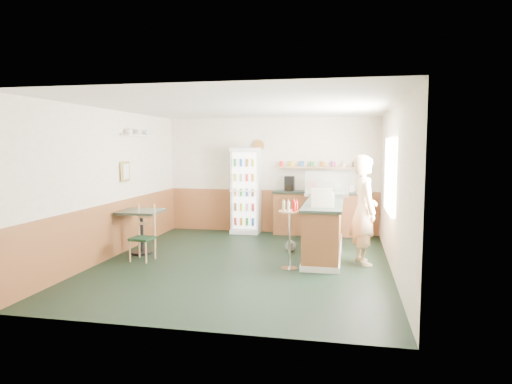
% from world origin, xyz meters
% --- Properties ---
extents(ground, '(6.00, 6.00, 0.00)m').
position_xyz_m(ground, '(0.00, 0.00, 0.00)').
color(ground, black).
rests_on(ground, ground).
extents(room_envelope, '(5.04, 6.02, 2.72)m').
position_xyz_m(room_envelope, '(-0.23, 0.73, 1.52)').
color(room_envelope, '#F4E6D0').
rests_on(room_envelope, ground).
extents(service_counter, '(0.68, 3.01, 1.01)m').
position_xyz_m(service_counter, '(1.35, 1.07, 0.46)').
color(service_counter, brown).
rests_on(service_counter, ground).
extents(back_counter, '(2.24, 0.42, 1.69)m').
position_xyz_m(back_counter, '(1.19, 2.80, 0.55)').
color(back_counter, brown).
rests_on(back_counter, ground).
extents(drinks_fridge, '(0.66, 0.54, 2.00)m').
position_xyz_m(drinks_fridge, '(-0.56, 2.74, 1.00)').
color(drinks_fridge, white).
rests_on(drinks_fridge, ground).
extents(display_case, '(0.89, 0.46, 0.51)m').
position_xyz_m(display_case, '(1.35, 1.87, 1.26)').
color(display_case, silver).
rests_on(display_case, service_counter).
extents(cash_register, '(0.42, 0.44, 0.22)m').
position_xyz_m(cash_register, '(1.35, 0.20, 1.12)').
color(cash_register, beige).
rests_on(cash_register, service_counter).
extents(shopkeeper, '(0.62, 0.73, 1.89)m').
position_xyz_m(shopkeeper, '(2.05, 0.33, 0.94)').
color(shopkeeper, tan).
rests_on(shopkeeper, ground).
extents(condiment_stand, '(0.36, 0.36, 1.14)m').
position_xyz_m(condiment_stand, '(0.84, -0.25, 0.75)').
color(condiment_stand, silver).
rests_on(condiment_stand, ground).
extents(newspaper_rack, '(0.09, 0.46, 0.54)m').
position_xyz_m(newspaper_rack, '(0.99, 1.05, 0.50)').
color(newspaper_rack, black).
rests_on(newspaper_rack, ground).
extents(cafe_table, '(0.79, 0.79, 0.83)m').
position_xyz_m(cafe_table, '(-2.05, 0.29, 0.58)').
color(cafe_table, black).
rests_on(cafe_table, ground).
extents(cafe_chair, '(0.40, 0.40, 1.00)m').
position_xyz_m(cafe_chair, '(-1.80, -0.12, 0.52)').
color(cafe_chair, black).
rests_on(cafe_chair, ground).
extents(dog_doorstop, '(0.20, 0.26, 0.25)m').
position_xyz_m(dog_doorstop, '(0.71, 1.01, 0.12)').
color(dog_doorstop, gray).
rests_on(dog_doorstop, ground).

